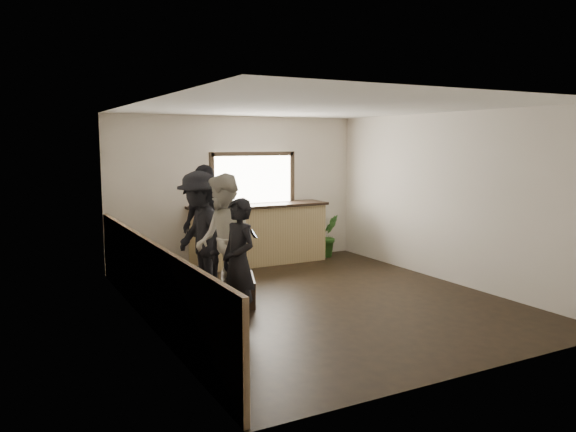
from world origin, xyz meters
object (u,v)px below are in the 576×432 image
coffee_table (238,290)px  person_c (200,234)px  potted_plant (328,236)px  person_d (207,224)px  person_b (223,241)px  cup_b (246,277)px  bar_counter (259,231)px  sofa (183,289)px  cup_a (227,271)px  person_a (239,261)px

coffee_table → person_c: (-0.35, 0.58, 0.76)m
potted_plant → person_c: 3.67m
coffee_table → person_d: (0.03, 1.34, 0.79)m
coffee_table → person_b: person_b is taller
cup_b → bar_counter: bearing=61.0°
bar_counter → cup_b: bar_counter is taller
bar_counter → coffee_table: size_ratio=3.20×
bar_counter → cup_b: 2.80m
sofa → cup_a: sofa is taller
potted_plant → person_a: bearing=-136.9°
cup_b → person_c: 1.03m
bar_counter → person_b: bearing=-125.0°
person_c → sofa: bearing=-45.8°
coffee_table → potted_plant: (2.91, 2.18, 0.24)m
person_d → cup_a: bearing=51.2°
person_b → sofa: bearing=-99.7°
person_b → person_d: person_d is taller
person_a → person_b: (0.08, 0.73, 0.14)m
person_b → person_d: size_ratio=0.97×
coffee_table → person_a: (-0.35, -0.87, 0.62)m
coffee_table → potted_plant: bearing=36.9°
cup_b → person_b: bearing=167.6°
bar_counter → cup_a: size_ratio=21.93×
person_d → person_c: bearing=29.5°
person_b → person_c: size_ratio=1.00×
person_d → potted_plant: bearing=162.5°
bar_counter → sofa: size_ratio=1.41×
cup_b → sofa: bearing=162.6°
coffee_table → sofa: bearing=176.2°
bar_counter → person_d: (-1.36, -0.89, 0.34)m
coffee_table → person_c: person_c is taller
cup_a → person_a: bearing=-104.2°
coffee_table → cup_a: size_ratio=6.85×
sofa → person_c: person_c is taller
person_d → bar_counter: bearing=179.4°
cup_a → person_c: size_ratio=0.07×
coffee_table → potted_plant: size_ratio=0.98×
cup_a → person_b: person_b is taller
cup_a → person_b: 0.69m
potted_plant → person_d: (-2.88, -0.85, 0.55)m
cup_a → coffee_table: bearing=-76.0°
cup_a → cup_b: (0.10, -0.47, -0.00)m
coffee_table → bar_counter: bearing=58.0°
coffee_table → cup_b: 0.32m
potted_plant → person_b: (-3.18, -2.33, 0.51)m
person_b → person_c: bearing=-163.2°
person_d → person_a: bearing=46.4°
cup_b → person_b: size_ratio=0.05×
potted_plant → person_a: (-3.26, -3.06, 0.38)m
cup_a → bar_counter: bearing=53.6°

